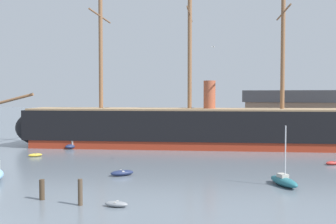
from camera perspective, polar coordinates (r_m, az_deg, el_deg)
The scene contains 12 objects.
tall_ship at distance 69.07m, azimuth 2.91°, elevation -2.02°, with size 62.91×22.22×30.88m.
dinghy_foreground_right at distance 34.01m, azimuth -6.96°, elevation -12.14°, with size 1.98×1.06×0.45m.
dinghy_near_centre at distance 46.22m, azimuth -6.18°, elevation -8.12°, with size 2.55×2.61×0.60m.
dinghy_mid_left at distance 62.34m, azimuth -17.37°, elevation -5.52°, with size 1.85×1.99×0.45m.
sailboat_mid_right at distance 42.46m, azimuth 15.27°, elevation -8.89°, with size 3.67×4.39×5.79m.
motorboat_alongside_bow at distance 69.80m, azimuth -12.49°, elevation -4.37°, with size 2.31×3.82×1.50m.
dinghy_alongside_stern at distance 56.55m, azimuth 21.24°, elevation -6.38°, with size 2.11×1.92×0.47m.
dinghy_far_left at distance 92.43m, azimuth -11.59°, elevation -2.82°, with size 1.99×2.77×0.60m.
dinghy_distant_centre at distance 85.91m, azimuth 8.70°, elevation -3.21°, with size 2.60×2.44×0.59m.
mooring_piling_nearest at distance 37.23m, azimuth -16.55°, elevation -9.95°, with size 0.43×0.43×1.70m, color #423323.
mooring_piling_left_pair at distance 34.67m, azimuth -11.69°, elevation -10.49°, with size 0.37×0.37×2.09m, color #4C3D2D.
seagull_in_flight at distance 50.87m, azimuth 6.10°, elevation 8.67°, with size 0.43×1.13×0.13m.
Camera 1 is at (22.15, -19.90, 8.82)m, focal length 45.45 mm.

